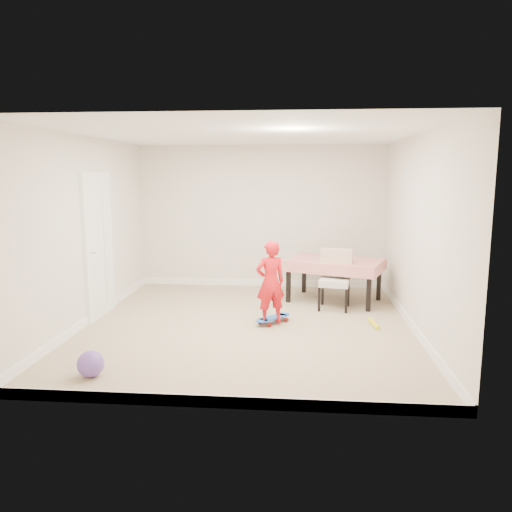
# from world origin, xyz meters

# --- Properties ---
(ground) EXTENTS (5.00, 5.00, 0.00)m
(ground) POSITION_xyz_m (0.00, 0.00, 0.00)
(ground) COLOR tan
(ground) RESTS_ON ground
(ceiling) EXTENTS (4.50, 5.00, 0.04)m
(ceiling) POSITION_xyz_m (0.00, 0.00, 2.58)
(ceiling) COLOR white
(ceiling) RESTS_ON wall_back
(wall_back) EXTENTS (4.50, 0.04, 2.60)m
(wall_back) POSITION_xyz_m (0.00, 2.48, 1.30)
(wall_back) COLOR silver
(wall_back) RESTS_ON ground
(wall_front) EXTENTS (4.50, 0.04, 2.60)m
(wall_front) POSITION_xyz_m (0.00, -2.48, 1.30)
(wall_front) COLOR silver
(wall_front) RESTS_ON ground
(wall_left) EXTENTS (0.04, 5.00, 2.60)m
(wall_left) POSITION_xyz_m (-2.23, 0.00, 1.30)
(wall_left) COLOR silver
(wall_left) RESTS_ON ground
(wall_right) EXTENTS (0.04, 5.00, 2.60)m
(wall_right) POSITION_xyz_m (2.23, 0.00, 1.30)
(wall_right) COLOR silver
(wall_right) RESTS_ON ground
(door) EXTENTS (0.11, 0.94, 2.11)m
(door) POSITION_xyz_m (-2.22, 0.30, 1.02)
(door) COLOR white
(door) RESTS_ON ground
(baseboard_back) EXTENTS (4.50, 0.02, 0.12)m
(baseboard_back) POSITION_xyz_m (0.00, 2.49, 0.06)
(baseboard_back) COLOR white
(baseboard_back) RESTS_ON ground
(baseboard_front) EXTENTS (4.50, 0.02, 0.12)m
(baseboard_front) POSITION_xyz_m (0.00, -2.49, 0.06)
(baseboard_front) COLOR white
(baseboard_front) RESTS_ON ground
(baseboard_left) EXTENTS (0.02, 5.00, 0.12)m
(baseboard_left) POSITION_xyz_m (-2.24, 0.00, 0.06)
(baseboard_left) COLOR white
(baseboard_left) RESTS_ON ground
(baseboard_right) EXTENTS (0.02, 5.00, 0.12)m
(baseboard_right) POSITION_xyz_m (2.24, 0.00, 0.06)
(baseboard_right) COLOR white
(baseboard_right) RESTS_ON ground
(dining_table) EXTENTS (1.74, 1.41, 0.70)m
(dining_table) POSITION_xyz_m (1.29, 1.46, 0.35)
(dining_table) COLOR #B11F09
(dining_table) RESTS_ON ground
(dining_chair) EXTENTS (0.60, 0.66, 0.92)m
(dining_chair) POSITION_xyz_m (1.26, 0.97, 0.46)
(dining_chair) COLOR white
(dining_chair) RESTS_ON ground
(skateboard) EXTENTS (0.57, 0.61, 0.09)m
(skateboard) POSITION_xyz_m (0.35, 0.13, 0.05)
(skateboard) COLOR blue
(skateboard) RESTS_ON ground
(child) EXTENTS (0.50, 0.42, 1.16)m
(child) POSITION_xyz_m (0.31, 0.04, 0.58)
(child) COLOR red
(child) RESTS_ON ground
(balloon) EXTENTS (0.28, 0.28, 0.28)m
(balloon) POSITION_xyz_m (-1.44, -1.91, 0.14)
(balloon) COLOR #6C4AB1
(balloon) RESTS_ON ground
(foam_toy) EXTENTS (0.11, 0.40, 0.06)m
(foam_toy) POSITION_xyz_m (1.75, 0.13, 0.03)
(foam_toy) COLOR yellow
(foam_toy) RESTS_ON ground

